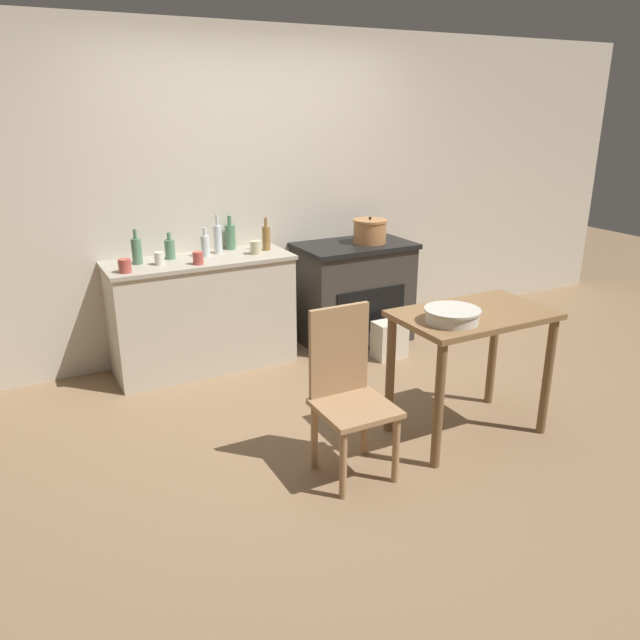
# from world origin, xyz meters

# --- Properties ---
(ground_plane) EXTENTS (14.00, 14.00, 0.00)m
(ground_plane) POSITION_xyz_m (0.00, 0.00, 0.00)
(ground_plane) COLOR #896B4C
(wall_back) EXTENTS (8.00, 0.07, 2.55)m
(wall_back) POSITION_xyz_m (0.00, 1.58, 1.27)
(wall_back) COLOR beige
(wall_back) RESTS_ON ground_plane
(counter_cabinet) EXTENTS (1.40, 0.54, 0.87)m
(counter_cabinet) POSITION_xyz_m (-0.56, 1.29, 0.44)
(counter_cabinet) COLOR beige
(counter_cabinet) RESTS_ON ground_plane
(stove) EXTENTS (0.97, 0.62, 0.86)m
(stove) POSITION_xyz_m (0.78, 1.26, 0.43)
(stove) COLOR #38332D
(stove) RESTS_ON ground_plane
(work_table) EXTENTS (0.94, 0.58, 0.80)m
(work_table) POSITION_xyz_m (0.57, -0.49, 0.65)
(work_table) COLOR olive
(work_table) RESTS_ON ground_plane
(chair) EXTENTS (0.40, 0.40, 0.94)m
(chair) POSITION_xyz_m (-0.30, -0.50, 0.49)
(chair) COLOR #A87F56
(chair) RESTS_ON ground_plane
(flour_sack) EXTENTS (0.26, 0.18, 0.31)m
(flour_sack) POSITION_xyz_m (0.83, 0.76, 0.15)
(flour_sack) COLOR beige
(flour_sack) RESTS_ON ground_plane
(stock_pot) EXTENTS (0.29, 0.29, 0.22)m
(stock_pot) POSITION_xyz_m (0.90, 1.21, 0.96)
(stock_pot) COLOR #B77A47
(stock_pot) RESTS_ON stove
(mixing_bowl_large) EXTENTS (0.32, 0.32, 0.08)m
(mixing_bowl_large) POSITION_xyz_m (0.33, -0.56, 0.84)
(mixing_bowl_large) COLOR silver
(mixing_bowl_large) RESTS_ON work_table
(bottle_far_left) EXTENTS (0.08, 0.08, 0.20)m
(bottle_far_left) POSITION_xyz_m (-0.75, 1.39, 0.95)
(bottle_far_left) COLOR #517F5B
(bottle_far_left) RESTS_ON counter_cabinet
(bottle_left) EXTENTS (0.07, 0.07, 0.22)m
(bottle_left) POSITION_xyz_m (-0.49, 1.33, 0.96)
(bottle_left) COLOR silver
(bottle_left) RESTS_ON counter_cabinet
(bottle_mid_left) EXTENTS (0.06, 0.06, 0.26)m
(bottle_mid_left) POSITION_xyz_m (0.01, 1.32, 0.97)
(bottle_mid_left) COLOR olive
(bottle_mid_left) RESTS_ON counter_cabinet
(bottle_center_left) EXTENTS (0.08, 0.08, 0.27)m
(bottle_center_left) POSITION_xyz_m (-0.23, 1.49, 0.98)
(bottle_center_left) COLOR #517F5B
(bottle_center_left) RESTS_ON counter_cabinet
(bottle_center) EXTENTS (0.06, 0.06, 0.30)m
(bottle_center) POSITION_xyz_m (-0.36, 1.40, 0.99)
(bottle_center) COLOR silver
(bottle_center) RESTS_ON counter_cabinet
(bottle_center_right) EXTENTS (0.07, 0.07, 0.25)m
(bottle_center_right) POSITION_xyz_m (-1.00, 1.35, 0.97)
(bottle_center_right) COLOR #517F5B
(bottle_center_right) RESTS_ON counter_cabinet
(cup_mid_right) EXTENTS (0.08, 0.08, 0.09)m
(cup_mid_right) POSITION_xyz_m (-0.61, 1.13, 0.92)
(cup_mid_right) COLOR #B74C42
(cup_mid_right) RESTS_ON counter_cabinet
(cup_right) EXTENTS (0.09, 0.09, 0.10)m
(cup_right) POSITION_xyz_m (-0.12, 1.23, 0.92)
(cup_right) COLOR beige
(cup_right) RESTS_ON counter_cabinet
(cup_far_right) EXTENTS (0.07, 0.07, 0.09)m
(cup_far_right) POSITION_xyz_m (-0.86, 1.25, 0.92)
(cup_far_right) COLOR silver
(cup_far_right) RESTS_ON counter_cabinet
(cup_end_right) EXTENTS (0.09, 0.09, 0.09)m
(cup_end_right) POSITION_xyz_m (-1.13, 1.14, 0.92)
(cup_end_right) COLOR #B74C42
(cup_end_right) RESTS_ON counter_cabinet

